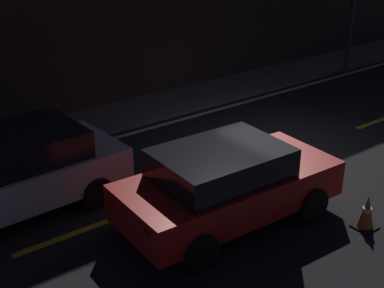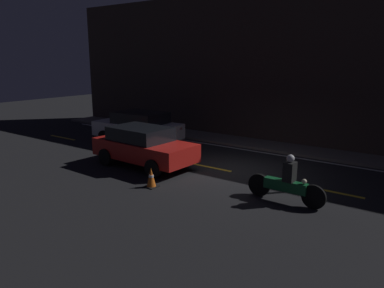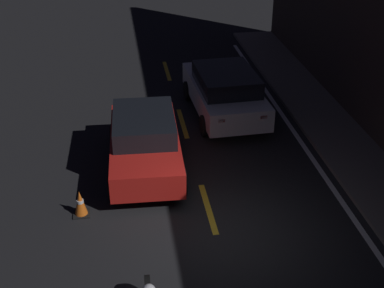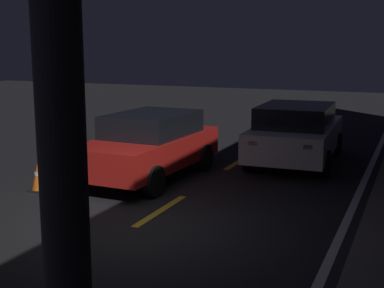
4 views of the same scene
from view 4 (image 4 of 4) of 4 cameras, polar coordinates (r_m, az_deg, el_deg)
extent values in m
plane|color=black|center=(9.06, -6.19, -8.82)|extent=(56.00, 56.00, 0.00)
cube|color=gold|center=(18.18, 9.44, 0.95)|extent=(2.00, 0.14, 0.01)
cube|color=gold|center=(13.93, 4.97, -1.88)|extent=(2.00, 0.14, 0.01)
cube|color=gold|center=(9.90, -3.33, -7.07)|extent=(2.00, 0.14, 0.01)
cube|color=silver|center=(8.07, 14.57, -11.57)|extent=(25.20, 0.14, 0.01)
cube|color=silver|center=(13.93, 11.07, 0.69)|extent=(4.34, 2.06, 0.69)
cube|color=black|center=(13.63, 11.01, 3.04)|extent=(2.41, 1.79, 0.51)
cube|color=red|center=(11.99, 6.52, 0.08)|extent=(0.07, 0.20, 0.10)
cube|color=red|center=(11.76, 12.28, -0.30)|extent=(0.07, 0.20, 0.10)
cylinder|color=black|center=(15.43, 8.50, 0.43)|extent=(0.63, 0.21, 0.62)
cylinder|color=black|center=(15.16, 15.29, -0.01)|extent=(0.63, 0.21, 0.62)
cylinder|color=black|center=(12.91, 6.00, -1.50)|extent=(0.63, 0.21, 0.62)
cylinder|color=black|center=(12.59, 14.11, -2.08)|extent=(0.63, 0.21, 0.62)
cube|color=red|center=(12.05, -4.71, -0.71)|extent=(4.06, 1.88, 0.65)
cube|color=black|center=(12.12, -4.27, 2.14)|extent=(2.26, 1.64, 0.50)
cube|color=red|center=(13.50, 1.55, 1.25)|extent=(0.07, 0.20, 0.10)
cube|color=red|center=(13.98, -2.68, 1.57)|extent=(0.07, 0.20, 0.10)
cylinder|color=black|center=(10.66, -4.06, -3.99)|extent=(0.65, 0.20, 0.65)
cylinder|color=black|center=(11.56, -11.42, -3.02)|extent=(0.65, 0.20, 0.65)
cylinder|color=black|center=(12.82, 1.38, -1.48)|extent=(0.65, 0.20, 0.65)
cylinder|color=black|center=(13.58, -5.17, -0.83)|extent=(0.65, 0.20, 0.65)
cube|color=black|center=(11.62, -15.99, -4.73)|extent=(0.38, 0.38, 0.03)
cone|color=orange|center=(11.54, -16.07, -3.21)|extent=(0.29, 0.29, 0.61)
cylinder|color=white|center=(11.53, -16.08, -3.07)|extent=(0.16, 0.16, 0.07)
cylinder|color=#333338|center=(1.55, -13.75, 0.95)|extent=(0.14, 0.14, 5.50)
camera|label=1|loc=(19.91, -13.63, 16.76)|focal=50.00mm
camera|label=2|loc=(15.56, -64.24, 8.31)|focal=35.00mm
camera|label=3|loc=(7.73, -89.29, 35.41)|focal=50.00mm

